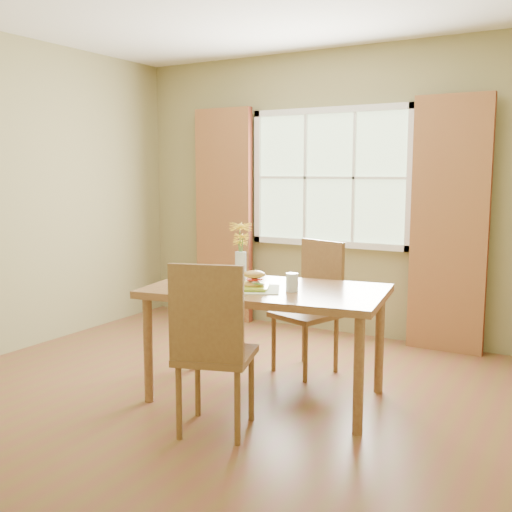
{
  "coord_description": "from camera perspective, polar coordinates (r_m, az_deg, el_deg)",
  "views": [
    {
      "loc": [
        2.28,
        -3.46,
        1.56
      ],
      "look_at": [
        0.28,
        -0.01,
        1.0
      ],
      "focal_mm": 42.0,
      "sensor_mm": 36.0,
      "label": 1
    }
  ],
  "objects": [
    {
      "name": "dining_table",
      "position": [
        4.1,
        0.99,
        -4.12
      ],
      "size": [
        1.71,
        1.14,
        0.78
      ],
      "rotation": [
        0.0,
        0.0,
        0.16
      ],
      "color": "brown",
      "rests_on": "room"
    },
    {
      "name": "chair_near",
      "position": [
        3.53,
        -4.26,
        -8.19
      ],
      "size": [
        0.55,
        0.55,
        1.05
      ],
      "rotation": [
        0.0,
        0.0,
        0.31
      ],
      "color": "brown",
      "rests_on": "room"
    },
    {
      "name": "chair_far",
      "position": [
        4.73,
        5.45,
        -4.18
      ],
      "size": [
        0.54,
        0.54,
        1.02
      ],
      "rotation": [
        0.0,
        0.0,
        -0.32
      ],
      "color": "brown",
      "rests_on": "room"
    },
    {
      "name": "window",
      "position": [
        5.8,
        7.03,
        7.41
      ],
      "size": [
        1.62,
        0.06,
        1.32
      ],
      "color": "#A8C695",
      "rests_on": "room"
    },
    {
      "name": "plate",
      "position": [
        4.01,
        -0.63,
        -3.02
      ],
      "size": [
        0.34,
        0.34,
        0.01
      ],
      "primitive_type": "cube",
      "rotation": [
        0.0,
        0.0,
        0.43
      ],
      "color": "#B5D535",
      "rests_on": "placemat"
    },
    {
      "name": "water_glass",
      "position": [
        3.94,
        3.45,
        -2.56
      ],
      "size": [
        0.08,
        0.08,
        0.12
      ],
      "color": "silver",
      "rests_on": "dining_table"
    },
    {
      "name": "curtain_right",
      "position": [
        5.38,
        17.92,
        2.77
      ],
      "size": [
        0.65,
        0.08,
        2.2
      ],
      "primitive_type": "cube",
      "color": "maroon",
      "rests_on": "room"
    },
    {
      "name": "flower_vase",
      "position": [
        4.34,
        -1.47,
        1.04
      ],
      "size": [
        0.17,
        0.17,
        0.42
      ],
      "color": "silver",
      "rests_on": "dining_table"
    },
    {
      "name": "room",
      "position": [
        4.15,
        -3.26,
        5.15
      ],
      "size": [
        4.24,
        3.84,
        2.74
      ],
      "color": "brown",
      "rests_on": "ground"
    },
    {
      "name": "placemat",
      "position": [
        4.0,
        -1.02,
        -3.19
      ],
      "size": [
        0.55,
        0.5,
        0.01
      ],
      "primitive_type": "cube",
      "rotation": [
        0.0,
        0.0,
        0.47
      ],
      "color": "beige",
      "rests_on": "dining_table"
    },
    {
      "name": "croissant_sandwich",
      "position": [
        3.97,
        -0.19,
        -2.22
      ],
      "size": [
        0.18,
        0.15,
        0.11
      ],
      "rotation": [
        0.0,
        0.0,
        0.38
      ],
      "color": "#D09247",
      "rests_on": "plate"
    },
    {
      "name": "curtain_left",
      "position": [
        6.28,
        -3.08,
        3.85
      ],
      "size": [
        0.65,
        0.08,
        2.2
      ],
      "primitive_type": "cube",
      "color": "maroon",
      "rests_on": "room"
    }
  ]
}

